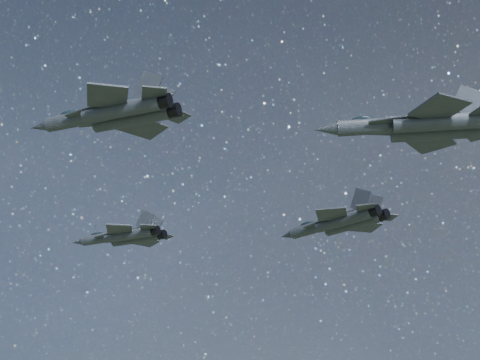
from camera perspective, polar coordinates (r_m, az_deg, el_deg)
The scene contains 4 objects.
jet_lead at distance 91.96m, azimuth -9.77°, elevation -4.74°, with size 15.28×10.65×3.84m.
jet_left at distance 93.83m, azimuth 8.52°, elevation -3.57°, with size 18.68×12.81×4.69m.
jet_right at distance 68.57m, azimuth -10.64°, elevation 5.57°, with size 17.81×12.25×4.47m.
jet_slot at distance 67.89m, azimuth 15.25°, elevation 4.49°, with size 17.84×11.69×4.59m.
Camera 1 is at (37.42, -62.12, 112.41)m, focal length 50.00 mm.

